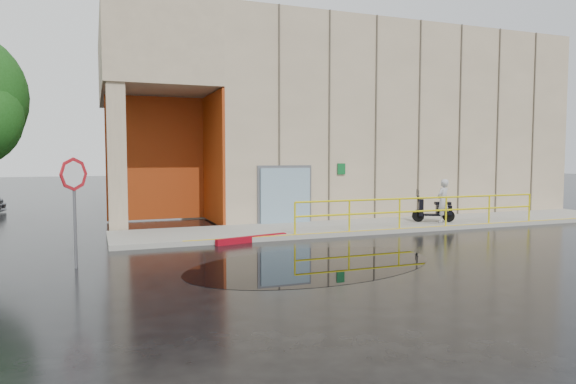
% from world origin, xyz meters
% --- Properties ---
extents(ground, '(120.00, 120.00, 0.00)m').
position_xyz_m(ground, '(0.00, 0.00, 0.00)').
color(ground, black).
rests_on(ground, ground).
extents(sidewalk, '(20.00, 3.00, 0.15)m').
position_xyz_m(sidewalk, '(4.00, 4.50, 0.07)').
color(sidewalk, gray).
rests_on(sidewalk, ground).
extents(building, '(20.00, 10.17, 8.00)m').
position_xyz_m(building, '(5.10, 10.98, 4.21)').
color(building, tan).
rests_on(building, ground).
extents(guardrail, '(9.56, 0.06, 1.03)m').
position_xyz_m(guardrail, '(4.25, 3.15, 0.68)').
color(guardrail, yellow).
rests_on(guardrail, sidewalk).
extents(person, '(0.68, 0.57, 1.60)m').
position_xyz_m(person, '(5.65, 3.91, 0.95)').
color(person, '#AAAAAF').
rests_on(person, sidewalk).
extents(scooter, '(1.59, 1.08, 1.20)m').
position_xyz_m(scooter, '(5.43, 4.14, 0.84)').
color(scooter, black).
rests_on(scooter, sidewalk).
extents(stop_sign, '(0.58, 0.56, 2.56)m').
position_xyz_m(stop_sign, '(-6.76, 1.03, 1.87)').
color(stop_sign, slate).
rests_on(stop_sign, ground).
extents(red_curb, '(2.37, 0.77, 0.18)m').
position_xyz_m(red_curb, '(-1.91, 3.10, 0.09)').
color(red_curb, maroon).
rests_on(red_curb, ground).
extents(puddle, '(7.05, 5.11, 0.01)m').
position_xyz_m(puddle, '(-1.47, -0.51, 0.00)').
color(puddle, black).
rests_on(puddle, ground).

